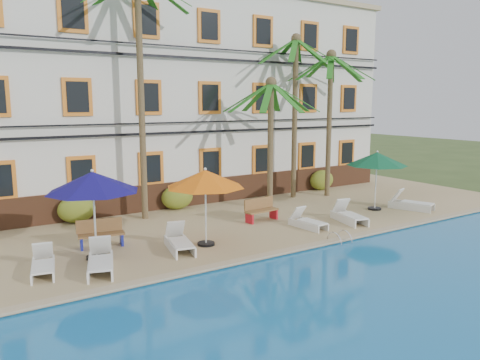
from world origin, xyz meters
TOP-DOWN VIEW (x-y plane):
  - ground at (0.00, 0.00)m, footprint 100.00×100.00m
  - pool_deck at (0.00, 5.00)m, footprint 30.00×12.00m
  - swimming_pool at (0.00, -7.00)m, footprint 26.00×12.00m
  - pool_coping at (0.00, -0.90)m, footprint 30.00×0.35m
  - hotel_building at (0.00, 9.98)m, footprint 25.40×6.44m
  - palm_b at (-2.30, 5.77)m, footprint 4.32×4.32m
  - palm_c at (3.20, 4.48)m, footprint 4.32×4.32m
  - palm_d at (5.73, 5.89)m, footprint 4.32×4.32m
  - palm_e at (7.47, 5.26)m, footprint 4.32×4.32m
  - shrub_left at (-4.86, 6.60)m, footprint 1.50×0.90m
  - shrub_mid at (-0.43, 6.60)m, footprint 1.50×0.90m
  - shrub_right at (8.30, 6.60)m, footprint 1.50×0.90m
  - umbrella_blue at (-5.46, 1.75)m, footprint 2.81×2.81m
  - umbrella_red at (-1.93, 1.15)m, footprint 2.66×2.66m
  - umbrella_green at (7.04, 1.71)m, footprint 2.68×2.68m
  - lounger_a at (-7.10, 1.29)m, footprint 0.92×1.77m
  - lounger_b at (-5.66, 0.63)m, footprint 1.22×2.04m
  - lounger_c at (-2.93, 1.15)m, footprint 1.05×1.96m
  - lounger_d at (2.44, 0.99)m, footprint 0.71×1.68m
  - lounger_e at (4.42, 0.75)m, footprint 1.09×1.97m
  - lounger_f at (8.44, 0.88)m, footprint 1.29×2.02m
  - bench_left at (-4.96, 2.91)m, footprint 1.56×0.75m
  - bench_right at (1.54, 2.86)m, footprint 1.54×0.61m
  - pool_ladder at (2.19, -1.00)m, footprint 0.54×0.74m

SIDE VIEW (x-z plane):
  - ground at x=0.00m, z-range 0.00..0.00m
  - swimming_pool at x=0.00m, z-range 0.00..0.20m
  - pool_deck at x=0.00m, z-range 0.00..0.25m
  - pool_ladder at x=2.19m, z-range -0.12..0.62m
  - pool_coping at x=0.00m, z-range 0.25..0.31m
  - lounger_d at x=2.44m, z-range 0.11..0.89m
  - lounger_a at x=-7.10m, z-range 0.11..0.91m
  - lounger_c at x=-2.93m, z-range 0.10..0.97m
  - lounger_e at x=4.42m, z-range 0.09..0.98m
  - lounger_f at x=8.44m, z-range 0.09..0.99m
  - lounger_b at x=-5.66m, z-range 0.09..1.00m
  - bench_left at x=-4.96m, z-range 0.26..1.18m
  - bench_right at x=1.54m, z-range 0.26..1.18m
  - shrub_left at x=-4.86m, z-range 0.25..1.35m
  - shrub_mid at x=-0.43m, z-range 0.25..1.35m
  - shrub_right at x=8.30m, z-range 0.25..1.35m
  - umbrella_red at x=-1.93m, z-range 1.19..3.85m
  - umbrella_green at x=7.04m, z-range 1.20..3.88m
  - umbrella_blue at x=-5.46m, z-range 1.25..4.06m
  - palm_c at x=3.20m, z-range 1.19..7.09m
  - palm_e at x=7.47m, z-range 1.33..8.71m
  - hotel_building at x=0.00m, z-range 0.26..10.49m
  - palm_d at x=5.73m, z-range 1.39..9.48m
  - palm_b at x=-2.30m, z-range 1.51..11.43m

